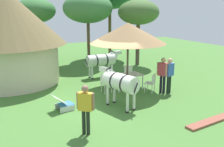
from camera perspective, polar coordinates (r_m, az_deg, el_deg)
ground_plane at (r=11.84m, az=-1.98°, el=-5.23°), size 36.00×36.00×0.00m
thatched_hut at (r=14.71m, az=-21.83°, el=8.26°), size 5.99×5.99×4.91m
shade_umbrella at (r=12.49m, az=3.52°, el=8.82°), size 3.65×3.65×3.25m
patio_dining_table at (r=12.86m, az=3.38°, el=-0.56°), size 1.47×0.96×0.74m
patio_chair_west_end at (r=12.31m, az=-1.58°, el=-1.90°), size 0.43×0.45×0.90m
patio_chair_near_hut at (r=12.48m, az=8.64°, el=-1.82°), size 0.60×0.60×0.90m
patio_chair_near_lawn at (r=14.11m, az=3.56°, el=0.21°), size 0.60×0.59×0.90m
guest_beside_umbrella at (r=12.34m, az=11.09°, el=0.33°), size 0.43×0.53×1.72m
guest_behind_table at (r=12.42m, az=12.45°, el=0.26°), size 0.58×0.33×1.68m
standing_watcher at (r=8.24m, az=-5.82°, el=-6.93°), size 0.47×0.45×1.64m
striped_lounge_chair at (r=10.54m, az=-10.61°, el=-6.51°), size 0.84×0.62×0.66m
zebra_nearest_camera at (r=15.00m, az=-2.30°, el=2.93°), size 2.33×0.67×1.53m
zebra_by_umbrella at (r=10.41m, az=1.70°, el=-1.91°), size 1.05×2.13×1.59m
acacia_tree_left_background at (r=18.08m, az=5.82°, el=13.09°), size 2.78×2.78×4.45m
acacia_tree_right_background at (r=18.29m, az=-5.32°, el=14.02°), size 3.38×3.38×4.89m
acacia_tree_far_lawn at (r=19.35m, az=-16.47°, el=12.96°), size 2.83×2.83×4.55m
brick_patio_kerb at (r=10.23m, az=21.75°, el=-9.31°), size 2.82×0.59×0.08m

